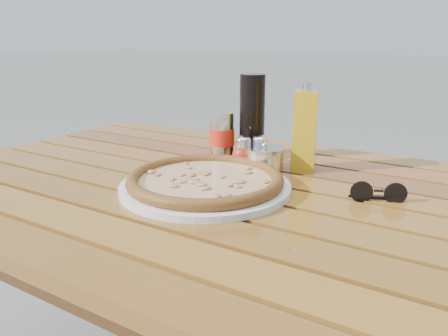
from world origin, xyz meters
The scene contains 10 objects.
table centered at (0.00, 0.00, 0.67)m, with size 1.40×0.90×0.75m.
plate centered at (0.00, -0.05, 0.76)m, with size 0.36×0.36×0.01m, color silver.
pizza centered at (0.00, -0.05, 0.77)m, with size 0.40×0.40×0.03m.
pepper_shaker centered at (-0.01, 0.13, 0.79)m, with size 0.05×0.05×0.08m.
oregano_shaker centered at (0.02, 0.16, 0.79)m, with size 0.07×0.07×0.08m.
dark_bottle centered at (-0.04, 0.23, 0.86)m, with size 0.07×0.07×0.22m, color black.
soda_can centered at (-0.11, 0.20, 0.81)m, with size 0.08×0.08×0.12m.
olive_oil_cruet centered at (0.12, 0.20, 0.85)m, with size 0.07×0.07×0.21m.
parmesan_tin centered at (0.04, 0.13, 0.78)m, with size 0.13×0.13×0.07m.
sunglasses centered at (0.32, 0.07, 0.77)m, with size 0.11×0.06×0.04m.
Camera 1 is at (0.49, -0.77, 1.06)m, focal length 35.00 mm.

